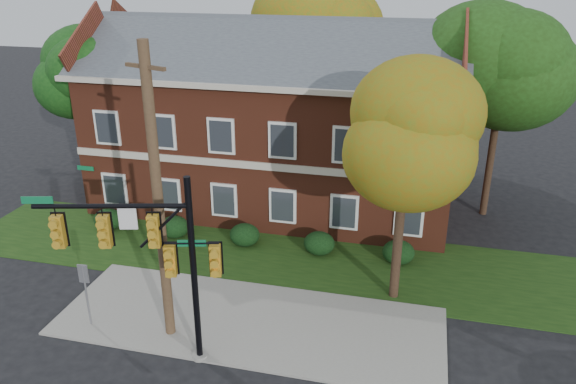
% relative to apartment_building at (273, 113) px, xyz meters
% --- Properties ---
extents(ground, '(120.00, 120.00, 0.00)m').
position_rel_apartment_building_xyz_m(ground, '(2.00, -11.95, -4.99)').
color(ground, black).
rests_on(ground, ground).
extents(sidewalk, '(14.00, 5.00, 0.08)m').
position_rel_apartment_building_xyz_m(sidewalk, '(2.00, -10.95, -4.95)').
color(sidewalk, gray).
rests_on(sidewalk, ground).
extents(grass_strip, '(30.00, 6.00, 0.04)m').
position_rel_apartment_building_xyz_m(grass_strip, '(2.00, -5.95, -4.97)').
color(grass_strip, '#193811').
rests_on(grass_strip, ground).
extents(apartment_building, '(18.80, 8.80, 9.74)m').
position_rel_apartment_building_xyz_m(apartment_building, '(0.00, 0.00, 0.00)').
color(apartment_building, maroon).
rests_on(apartment_building, ground).
extents(hedge_far_left, '(1.40, 1.26, 1.05)m').
position_rel_apartment_building_xyz_m(hedge_far_left, '(-7.00, -5.25, -4.46)').
color(hedge_far_left, black).
rests_on(hedge_far_left, ground).
extents(hedge_left, '(1.40, 1.26, 1.05)m').
position_rel_apartment_building_xyz_m(hedge_left, '(-3.50, -5.25, -4.46)').
color(hedge_left, black).
rests_on(hedge_left, ground).
extents(hedge_center, '(1.40, 1.26, 1.05)m').
position_rel_apartment_building_xyz_m(hedge_center, '(0.00, -5.25, -4.46)').
color(hedge_center, black).
rests_on(hedge_center, ground).
extents(hedge_right, '(1.40, 1.26, 1.05)m').
position_rel_apartment_building_xyz_m(hedge_right, '(3.50, -5.25, -4.46)').
color(hedge_right, black).
rests_on(hedge_right, ground).
extents(hedge_far_right, '(1.40, 1.26, 1.05)m').
position_rel_apartment_building_xyz_m(hedge_far_right, '(7.00, -5.25, -4.46)').
color(hedge_far_right, black).
rests_on(hedge_far_right, ground).
extents(tree_near_right, '(4.50, 4.25, 8.58)m').
position_rel_apartment_building_xyz_m(tree_near_right, '(7.22, -8.09, 1.68)').
color(tree_near_right, black).
rests_on(tree_near_right, ground).
extents(tree_left_rear, '(5.40, 5.10, 8.88)m').
position_rel_apartment_building_xyz_m(tree_left_rear, '(-9.73, -1.12, 1.69)').
color(tree_left_rear, black).
rests_on(tree_left_rear, ground).
extents(tree_right_rear, '(6.30, 5.95, 10.62)m').
position_rel_apartment_building_xyz_m(tree_right_rear, '(11.31, 0.86, 3.13)').
color(tree_right_rear, black).
rests_on(tree_right_rear, ground).
extents(tree_far_rear, '(6.84, 6.46, 11.52)m').
position_rel_apartment_building_xyz_m(tree_far_rear, '(1.34, 7.84, 3.86)').
color(tree_far_rear, black).
rests_on(tree_far_rear, ground).
extents(traffic_signal, '(5.65, 1.59, 6.47)m').
position_rel_apartment_building_xyz_m(traffic_signal, '(-0.13, -13.53, -0.97)').
color(traffic_signal, gray).
rests_on(traffic_signal, ground).
extents(utility_pole, '(1.53, 0.63, 10.18)m').
position_rel_apartment_building_xyz_m(utility_pole, '(-0.50, -12.26, 0.18)').
color(utility_pole, '#4A3322').
rests_on(utility_pole, ground).
extents(sign_post, '(0.37, 0.07, 2.52)m').
position_rel_apartment_building_xyz_m(sign_post, '(-3.50, -12.51, -3.27)').
color(sign_post, slate).
rests_on(sign_post, ground).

